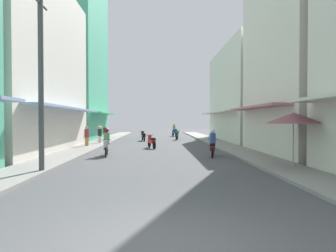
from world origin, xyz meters
name	(u,v)px	position (x,y,z in m)	size (l,w,h in m)	color
ground_plane	(158,147)	(0.00, 17.21, 0.00)	(93.30, 93.30, 0.00)	#4C4C4F
sidewalk_left	(89,146)	(-5.24, 17.21, 0.06)	(2.02, 50.41, 0.12)	gray
sidewalk_right	(226,146)	(5.24, 17.21, 0.06)	(2.02, 50.41, 0.12)	gray
building_left_mid	(14,65)	(-9.24, 14.28, 5.60)	(7.05, 12.62, 11.22)	silver
building_left_far	(72,58)	(-9.24, 26.52, 8.70)	(7.05, 10.11, 17.42)	#4CB28C
building_right_mid	(315,7)	(9.24, 12.11, 8.70)	(7.05, 8.31, 17.41)	silver
building_right_far	(252,95)	(9.24, 23.27, 4.55)	(7.05, 12.78, 9.10)	silver
motorbike_blue	(175,131)	(2.13, 31.82, 0.70)	(0.70, 1.76, 1.58)	black
motorbike_maroon	(213,144)	(3.06, 11.31, 0.70)	(0.64, 1.78, 1.58)	black
motorbike_black	(143,136)	(-1.45, 23.72, 0.50)	(0.61, 1.79, 0.96)	black
motorbike_silver	(106,144)	(-2.95, 11.90, 0.70)	(0.55, 1.81, 1.58)	black
motorbike_red	(151,141)	(-0.47, 16.35, 0.50)	(0.74, 1.75, 0.96)	black
motorbike_green	(177,135)	(1.99, 25.06, 0.50)	(0.60, 1.79, 0.96)	black
pedestrian_foreground	(100,134)	(-4.96, 19.93, 0.91)	(0.44, 0.44, 1.62)	beige
pedestrian_far	(87,137)	(-5.38, 17.21, 0.81)	(0.34, 0.34, 1.62)	#BF8C3F
pedestrian_crossing	(105,133)	(-5.24, 23.93, 0.77)	(0.34, 0.34, 1.55)	#BF8C3F
vendor_umbrella	(293,118)	(5.57, 7.06, 2.13)	(2.29, 2.29, 2.36)	#99999E
utility_pole	(41,79)	(-4.48, 6.61, 3.62)	(0.20, 1.20, 7.08)	#4C4C4F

